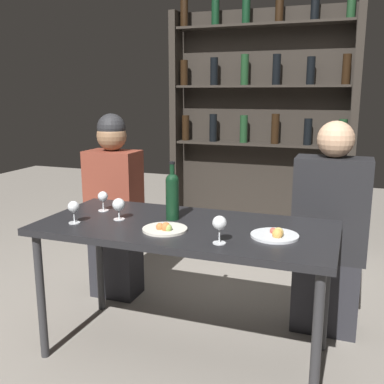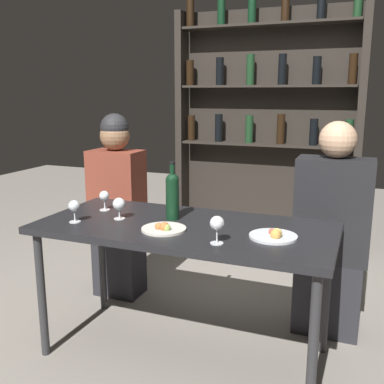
% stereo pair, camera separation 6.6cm
% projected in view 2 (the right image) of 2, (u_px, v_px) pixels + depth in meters
% --- Properties ---
extents(ground_plane, '(10.00, 10.00, 0.00)m').
position_uv_depth(ground_plane, '(185.00, 352.00, 2.46)').
color(ground_plane, gray).
extents(dining_table, '(1.52, 0.70, 0.73)m').
position_uv_depth(dining_table, '(185.00, 236.00, 2.31)').
color(dining_table, black).
rests_on(dining_table, ground_plane).
extents(wine_rack_wall, '(1.61, 0.21, 2.20)m').
position_uv_depth(wine_rack_wall, '(266.00, 121.00, 3.90)').
color(wine_rack_wall, '#28231E').
rests_on(wine_rack_wall, ground_plane).
extents(wine_bottle, '(0.07, 0.07, 0.31)m').
position_uv_depth(wine_bottle, '(172.00, 194.00, 2.37)').
color(wine_bottle, black).
rests_on(wine_bottle, dining_table).
extents(wine_glass_0, '(0.06, 0.06, 0.12)m').
position_uv_depth(wine_glass_0, '(74.00, 207.00, 2.33)').
color(wine_glass_0, silver).
rests_on(wine_glass_0, dining_table).
extents(wine_glass_1, '(0.07, 0.07, 0.13)m').
position_uv_depth(wine_glass_1, '(217.00, 224.00, 1.99)').
color(wine_glass_1, silver).
rests_on(wine_glass_1, dining_table).
extents(wine_glass_2, '(0.07, 0.07, 0.12)m').
position_uv_depth(wine_glass_2, '(119.00, 205.00, 2.39)').
color(wine_glass_2, silver).
rests_on(wine_glass_2, dining_table).
extents(wine_glass_3, '(0.06, 0.06, 0.11)m').
position_uv_depth(wine_glass_3, '(104.00, 197.00, 2.57)').
color(wine_glass_3, silver).
rests_on(wine_glass_3, dining_table).
extents(food_plate_0, '(0.23, 0.23, 0.05)m').
position_uv_depth(food_plate_0, '(274.00, 235.00, 2.09)').
color(food_plate_0, silver).
rests_on(food_plate_0, dining_table).
extents(food_plate_1, '(0.22, 0.22, 0.05)m').
position_uv_depth(food_plate_1, '(164.00, 228.00, 2.20)').
color(food_plate_1, silver).
rests_on(food_plate_1, dining_table).
extents(seated_person_left, '(0.35, 0.22, 1.26)m').
position_uv_depth(seated_person_left, '(118.00, 209.00, 3.06)').
color(seated_person_left, '#26262B').
rests_on(seated_person_left, ground_plane).
extents(seated_person_right, '(0.42, 0.22, 1.24)m').
position_uv_depth(seated_person_right, '(331.00, 237.00, 2.56)').
color(seated_person_right, '#26262B').
rests_on(seated_person_right, ground_plane).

